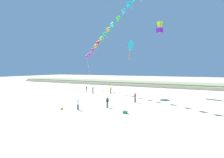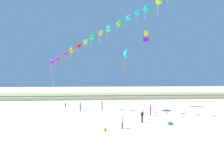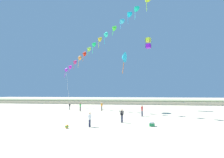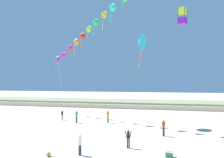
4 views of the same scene
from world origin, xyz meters
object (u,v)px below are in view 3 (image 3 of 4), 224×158
object	(u,v)px
person_mid_center	(90,118)
large_kite_low_lead	(148,43)
person_far_left	(102,106)
large_kite_mid_trail	(123,57)
person_far_center	(122,115)
beach_cooler	(152,124)
person_near_right	(80,106)
person_near_left	(70,106)
beach_ball	(67,126)
person_far_right	(142,110)

from	to	relation	value
person_mid_center	large_kite_low_lead	world-z (taller)	large_kite_low_lead
person_far_left	large_kite_mid_trail	distance (m)	11.14
person_far_center	beach_cooler	xyz separation A→B (m)	(3.46, -1.60, -0.76)
person_near_right	large_kite_low_lead	xyz separation A→B (m)	(14.47, 6.40, 14.74)
person_mid_center	person_far_center	size ratio (longest dim) A/B	0.94
person_near_left	person_far_left	bearing A→B (deg)	-2.79
person_near_right	large_kite_mid_trail	world-z (taller)	large_kite_mid_trail
large_kite_low_lead	person_far_left	bearing A→B (deg)	-153.40
person_far_center	large_kite_low_lead	xyz separation A→B (m)	(5.12, 16.99, 14.75)
person_mid_center	beach_ball	size ratio (longest dim) A/B	4.39
large_kite_low_lead	person_mid_center	bearing A→B (deg)	-112.87
beach_cooler	large_kite_mid_trail	bearing A→B (deg)	106.64
person_mid_center	person_far_left	bearing A→B (deg)	97.23
person_mid_center	person_far_center	xyz separation A→B (m)	(3.28, 2.93, 0.06)
large_kite_low_lead	beach_ball	world-z (taller)	large_kite_low_lead
beach_ball	large_kite_mid_trail	bearing A→B (deg)	72.70
person_far_left	person_far_right	bearing A→B (deg)	-39.13
person_far_left	large_kite_mid_trail	world-z (taller)	large_kite_mid_trail
person_far_right	large_kite_mid_trail	bearing A→B (deg)	117.18
person_near_left	person_far_center	xyz separation A→B (m)	(12.34, -12.19, 0.10)
beach_cooler	person_near_right	bearing A→B (deg)	136.42
person_mid_center	beach_ball	distance (m)	2.49
person_far_left	large_kite_low_lead	world-z (taller)	large_kite_low_lead
person_near_right	person_far_center	bearing A→B (deg)	-48.56
person_far_right	person_far_center	size ratio (longest dim) A/B	1.04
beach_cooler	beach_ball	xyz separation A→B (m)	(-8.95, -2.22, -0.03)
person_near_left	beach_cooler	bearing A→B (deg)	-41.13
large_kite_mid_trail	beach_ball	xyz separation A→B (m)	(-4.90, -15.74, -11.00)
person_near_right	beach_ball	bearing A→B (deg)	-75.00
person_far_center	person_near_right	bearing A→B (deg)	131.44
person_far_right	beach_cooler	xyz separation A→B (m)	(0.70, -7.01, -0.80)
person_mid_center	beach_ball	xyz separation A→B (m)	(-2.21, -0.90, -0.74)
person_near_left	beach_cooler	size ratio (longest dim) A/B	2.62
person_near_right	person_far_right	bearing A→B (deg)	-23.17
beach_ball	person_mid_center	bearing A→B (deg)	22.11
person_far_left	beach_cooler	xyz separation A→B (m)	(8.61, -13.45, -0.81)
large_kite_low_lead	large_kite_mid_trail	distance (m)	8.88
person_near_left	person_far_left	size ratio (longest dim) A/B	0.86
person_far_left	person_far_center	bearing A→B (deg)	-66.49
person_far_center	beach_cooler	world-z (taller)	person_far_center
person_mid_center	person_far_center	bearing A→B (deg)	41.78
person_mid_center	large_kite_low_lead	size ratio (longest dim) A/B	0.64
large_kite_low_lead	large_kite_mid_trail	size ratio (longest dim) A/B	0.54
person_mid_center	person_far_left	world-z (taller)	person_far_left
large_kite_low_lead	person_near_left	bearing A→B (deg)	-164.64
person_far_right	beach_ball	world-z (taller)	person_far_right
person_near_right	person_far_left	bearing A→B (deg)	16.68
person_far_left	beach_cooler	world-z (taller)	person_far_left
large_kite_mid_trail	beach_cooler	xyz separation A→B (m)	(4.04, -13.52, -10.97)
large_kite_mid_trail	beach_ball	world-z (taller)	large_kite_mid_trail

